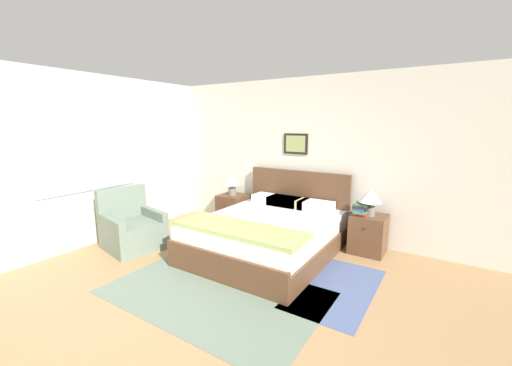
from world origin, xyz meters
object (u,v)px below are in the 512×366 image
Objects in this scene: nightstand_by_door at (368,234)px; table_lamp_by_door at (371,197)px; bed at (268,233)px; table_lamp_near_window at (232,181)px; armchair at (132,229)px; nightstand_near_window at (233,209)px.

table_lamp_by_door is (0.00, -0.02, 0.55)m from nightstand_by_door.
table_lamp_near_window is at bearing 147.60° from bed.
armchair is (-1.84, -0.93, -0.01)m from bed.
armchair is 2.33× the size of table_lamp_by_door.
bed is 2.07m from armchair.
table_lamp_near_window is 1.00× the size of table_lamp_by_door.
armchair is 1.65× the size of nightstand_by_door.
nightstand_near_window is (-1.22, 0.80, -0.02)m from bed.
table_lamp_near_window is 2.45m from table_lamp_by_door.
table_lamp_by_door is (3.07, 1.71, 0.54)m from armchair.
nightstand_near_window is at bearing 179.48° from table_lamp_by_door.
table_lamp_near_window reaches higher than nightstand_near_window.
nightstand_near_window is at bearing 180.00° from nightstand_by_door.
table_lamp_near_window and table_lamp_by_door have the same top height.
table_lamp_by_door reaches higher than armchair.
nightstand_near_window is 2.45m from nightstand_by_door.
nightstand_by_door is 0.55m from table_lamp_by_door.
table_lamp_near_window is at bearing 180.00° from table_lamp_by_door.
bed is at bearing 128.15° from armchair.
bed is 1.46m from nightstand_near_window.
armchair is 3.56m from table_lamp_by_door.
armchair is 1.84m from nightstand_near_window.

